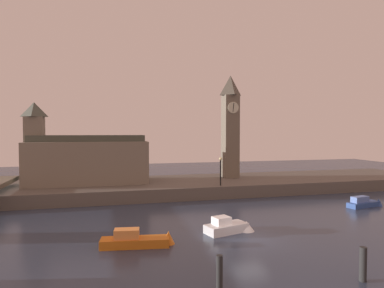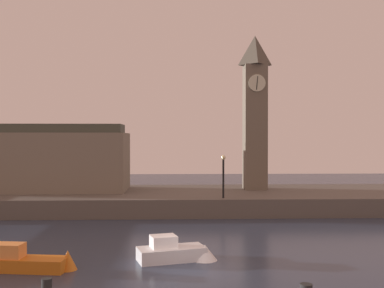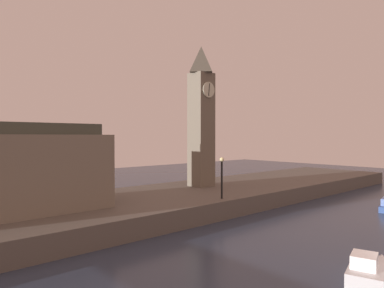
{
  "view_description": "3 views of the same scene",
  "coord_description": "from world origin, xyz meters",
  "px_view_note": "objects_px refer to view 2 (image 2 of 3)",
  "views": [
    {
      "loc": [
        -9.98,
        -22.43,
        7.99
      ],
      "look_at": [
        -0.71,
        14.71,
        6.57
      ],
      "focal_mm": 30.72,
      "sensor_mm": 36.0,
      "label": 1
    },
    {
      "loc": [
        -0.87,
        -21.61,
        6.23
      ],
      "look_at": [
        0.41,
        14.54,
        5.83
      ],
      "focal_mm": 43.13,
      "sensor_mm": 36.0,
      "label": 2
    },
    {
      "loc": [
        -17.65,
        -4.46,
        6.64
      ],
      "look_at": [
        2.0,
        17.7,
        5.99
      ],
      "focal_mm": 32.11,
      "sensor_mm": 36.0,
      "label": 3
    }
  ],
  "objects_px": {
    "parliament_hall": "(41,157)",
    "streetlamp": "(223,171)",
    "clock_tower": "(255,110)",
    "boat_ferry_white": "(179,252)",
    "boat_patrol_orange": "(28,261)"
  },
  "relations": [
    {
      "from": "streetlamp",
      "to": "boat_patrol_orange",
      "type": "height_order",
      "value": "streetlamp"
    },
    {
      "from": "clock_tower",
      "to": "boat_ferry_white",
      "type": "distance_m",
      "value": 22.49
    },
    {
      "from": "boat_ferry_white",
      "to": "boat_patrol_orange",
      "type": "xyz_separation_m",
      "value": [
        -7.19,
        -1.52,
        -0.02
      ]
    },
    {
      "from": "clock_tower",
      "to": "parliament_hall",
      "type": "distance_m",
      "value": 20.23
    },
    {
      "from": "clock_tower",
      "to": "parliament_hall",
      "type": "xyz_separation_m",
      "value": [
        -19.75,
        -0.53,
        -4.38
      ]
    },
    {
      "from": "parliament_hall",
      "to": "streetlamp",
      "type": "height_order",
      "value": "parliament_hall"
    },
    {
      "from": "streetlamp",
      "to": "boat_patrol_orange",
      "type": "relative_size",
      "value": 0.63
    },
    {
      "from": "clock_tower",
      "to": "boat_ferry_white",
      "type": "relative_size",
      "value": 3.28
    },
    {
      "from": "streetlamp",
      "to": "boat_ferry_white",
      "type": "xyz_separation_m",
      "value": [
        -3.63,
        -13.13,
        -3.23
      ]
    },
    {
      "from": "boat_patrol_orange",
      "to": "parliament_hall",
      "type": "bearing_deg",
      "value": 104.49
    },
    {
      "from": "parliament_hall",
      "to": "streetlamp",
      "type": "distance_m",
      "value": 17.16
    },
    {
      "from": "parliament_hall",
      "to": "boat_ferry_white",
      "type": "relative_size",
      "value": 3.34
    },
    {
      "from": "parliament_hall",
      "to": "streetlamp",
      "type": "relative_size",
      "value": 4.29
    },
    {
      "from": "streetlamp",
      "to": "clock_tower",
      "type": "bearing_deg",
      "value": 60.3
    },
    {
      "from": "parliament_hall",
      "to": "boat_patrol_orange",
      "type": "bearing_deg",
      "value": -75.51
    }
  ]
}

